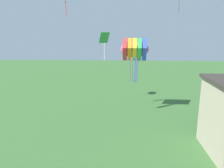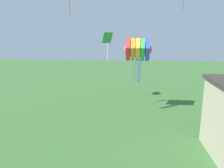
{
  "view_description": "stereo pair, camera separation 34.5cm",
  "coord_description": "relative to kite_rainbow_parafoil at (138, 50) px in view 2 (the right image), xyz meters",
  "views": [
    {
      "loc": [
        0.52,
        -2.95,
        8.02
      ],
      "look_at": [
        0.0,
        8.02,
        5.39
      ],
      "focal_mm": 35.0,
      "sensor_mm": 36.0,
      "label": 1
    },
    {
      "loc": [
        0.86,
        -2.93,
        8.02
      ],
      "look_at": [
        0.0,
        8.02,
        5.39
      ],
      "focal_mm": 35.0,
      "sensor_mm": 36.0,
      "label": 2
    }
  ],
  "objects": [
    {
      "name": "kite_green_diamond",
      "position": [
        -2.78,
        -0.17,
        0.85
      ],
      "size": [
        1.05,
        0.96,
        2.55
      ],
      "color": "green"
    },
    {
      "name": "kite_rainbow_parafoil",
      "position": [
        0.0,
        0.0,
        0.0
      ],
      "size": [
        2.7,
        2.14,
        4.09
      ],
      "color": "#E54C8C"
    }
  ]
}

